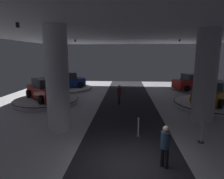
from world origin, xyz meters
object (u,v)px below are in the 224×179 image
object	(u,v)px
display_car_far_right	(215,93)
visitor_walking_far	(119,93)
display_car_deep_left	(66,81)
display_platform_far_left	(47,101)
column_right	(205,77)
display_car_far_left	(46,90)
display_platform_far_right	(214,104)
display_platform_deep_left	(66,88)
display_platform_deep_right	(193,90)
column_left	(57,80)
visitor_walking_near	(165,144)
display_car_deep_right	(193,82)

from	to	relation	value
display_car_far_right	visitor_walking_far	world-z (taller)	display_car_far_right
display_car_deep_left	visitor_walking_far	size ratio (longest dim) A/B	2.87
display_platform_far_left	column_right	bearing A→B (deg)	-17.39
display_car_far_left	display_platform_far_right	bearing A→B (deg)	0.12
display_car_deep_left	display_platform_far_left	distance (m)	6.20
display_car_far_right	visitor_walking_far	size ratio (longest dim) A/B	2.67
display_platform_deep_left	visitor_walking_far	bearing A→B (deg)	-43.78
display_platform_far_left	visitor_walking_far	xyz separation A→B (m)	(6.09, 0.04, 0.71)
display_platform_deep_left	display_platform_deep_right	bearing A→B (deg)	-0.32
display_platform_far_right	column_left	bearing A→B (deg)	-152.14
column_left	display_platform_deep_left	bearing A→B (deg)	106.00
column_right	display_platform_deep_left	bearing A→B (deg)	140.06
display_platform_far_right	display_car_far_left	world-z (taller)	display_car_far_left
column_left	display_platform_deep_left	size ratio (longest dim) A/B	0.94
display_platform_far_right	display_car_far_left	size ratio (longest dim) A/B	1.42
column_left	visitor_walking_near	xyz separation A→B (m)	(4.96, -3.09, -1.84)
display_platform_far_left	display_platform_deep_right	xyz separation A→B (m)	(13.98, 6.05, -0.06)
display_car_far_right	display_platform_deep_right	size ratio (longest dim) A/B	0.91
column_left	display_car_far_right	xyz separation A→B (m)	(10.52, 5.57, -1.70)
display_platform_far_right	display_car_deep_left	bearing A→B (deg)	156.19
display_platform_deep_right	visitor_walking_near	xyz separation A→B (m)	(-5.95, -14.63, 0.77)
column_left	display_platform_far_left	bearing A→B (deg)	119.17
column_left	visitor_walking_far	size ratio (longest dim) A/B	3.46
visitor_walking_near	visitor_walking_far	xyz separation A→B (m)	(-1.94, 8.63, 0.00)
column_right	visitor_walking_far	world-z (taller)	column_right
display_car_far_right	display_car_deep_left	bearing A→B (deg)	156.29
column_right	display_car_far_left	xyz separation A→B (m)	(-11.30, 3.55, -1.63)
display_platform_far_right	visitor_walking_far	xyz separation A→B (m)	(-7.48, -0.01, 0.75)
column_right	display_platform_far_left	distance (m)	12.09
display_car_far_left	visitor_walking_near	xyz separation A→B (m)	(8.05, -8.61, -0.21)
display_platform_far_left	display_car_far_right	bearing A→B (deg)	0.31
column_right	display_car_deep_left	xyz separation A→B (m)	(-11.51, 9.67, -1.75)
display_car_far_left	visitor_walking_far	size ratio (longest dim) A/B	2.67
column_right	display_car_far_left	distance (m)	11.95
display_car_deep_left	visitor_walking_near	world-z (taller)	display_car_deep_left
display_platform_deep_left	display_car_deep_left	size ratio (longest dim) A/B	1.28
display_platform_deep_left	display_car_far_right	world-z (taller)	display_car_far_right
column_right	display_car_far_right	bearing A→B (deg)	57.32
display_platform_deep_right	visitor_walking_far	world-z (taller)	visitor_walking_far
column_left	display_car_far_left	world-z (taller)	column_left
display_platform_deep_right	display_car_deep_right	world-z (taller)	display_car_deep_right
column_right	display_car_far_left	size ratio (longest dim) A/B	1.30
display_car_deep_right	visitor_walking_near	world-z (taller)	display_car_deep_right
display_platform_far_left	column_left	bearing A→B (deg)	-60.83
display_platform_deep_left	column_right	bearing A→B (deg)	-39.94
display_platform_far_right	display_car_deep_right	bearing A→B (deg)	86.36
column_right	display_car_deep_left	size ratio (longest dim) A/B	1.20
display_platform_far_left	display_platform_deep_right	world-z (taller)	display_platform_far_left
display_car_deep_left	display_platform_far_left	xyz separation A→B (m)	(0.24, -6.14, -0.81)
column_right	display_platform_far_right	size ratio (longest dim) A/B	0.91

